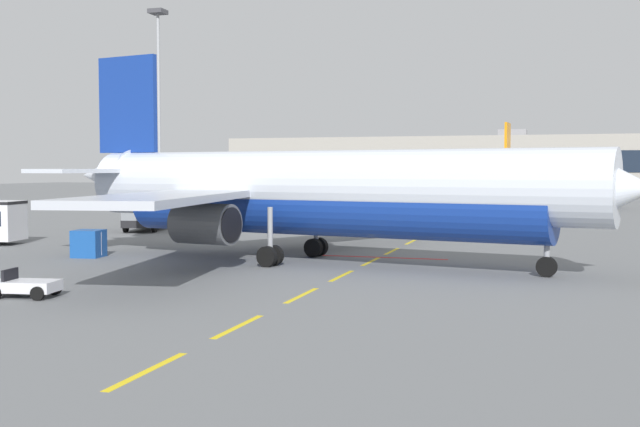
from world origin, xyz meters
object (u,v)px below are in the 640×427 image
at_px(catering_truck, 149,211).
at_px(airliner_foreground, 317,191).
at_px(apron_light_mast_near, 159,86).
at_px(airliner_mid_left, 494,179).
at_px(uld_cargo_container, 89,244).

bearing_deg(catering_truck, airliner_foreground, -41.12).
relative_size(airliner_foreground, apron_light_mast_near, 1.47).
bearing_deg(airliner_mid_left, catering_truck, -117.35).
bearing_deg(airliner_mid_left, apron_light_mast_near, -145.65).
height_order(airliner_foreground, catering_truck, airliner_foreground).
distance_m(uld_cargo_container, apron_light_mast_near, 48.18).
bearing_deg(airliner_foreground, uld_cargo_container, -174.38).
distance_m(airliner_mid_left, apron_light_mast_near, 45.42).
height_order(catering_truck, uld_cargo_container, catering_truck).
distance_m(catering_truck, apron_light_mast_near, 29.00).
bearing_deg(airliner_foreground, apron_light_mast_near, 128.03).
xyz_separation_m(airliner_foreground, catering_truck, (-20.43, 17.83, -2.30)).
distance_m(airliner_mid_left, uld_cargo_container, 69.60).
height_order(airliner_mid_left, catering_truck, airliner_mid_left).
distance_m(airliner_foreground, catering_truck, 27.22).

